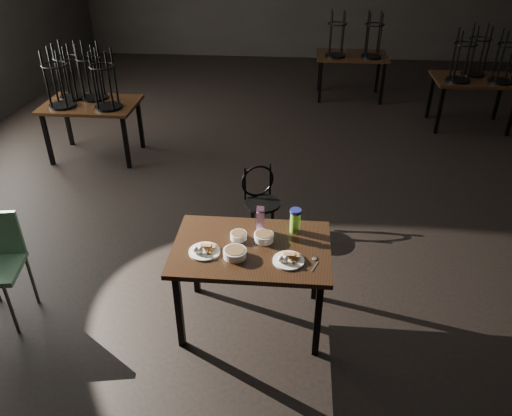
# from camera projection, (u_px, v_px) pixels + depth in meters

# --- Properties ---
(main_table) EXTENTS (1.20, 0.80, 0.75)m
(main_table) POSITION_uv_depth(u_px,v_px,m) (251.00, 255.00, 3.82)
(main_table) COLOR black
(main_table) RESTS_ON ground
(plate_left) EXTENTS (0.23, 0.23, 0.08)m
(plate_left) POSITION_uv_depth(u_px,v_px,m) (204.00, 250.00, 3.71)
(plate_left) COLOR white
(plate_left) RESTS_ON main_table
(plate_right) EXTENTS (0.23, 0.23, 0.08)m
(plate_right) POSITION_uv_depth(u_px,v_px,m) (288.00, 259.00, 3.62)
(plate_right) COLOR white
(plate_right) RESTS_ON main_table
(bowl_near) EXTENTS (0.13, 0.13, 0.05)m
(bowl_near) POSITION_uv_depth(u_px,v_px,m) (239.00, 236.00, 3.86)
(bowl_near) COLOR white
(bowl_near) RESTS_ON main_table
(bowl_far) EXTENTS (0.15, 0.15, 0.06)m
(bowl_far) POSITION_uv_depth(u_px,v_px,m) (264.00, 237.00, 3.84)
(bowl_far) COLOR white
(bowl_far) RESTS_ON main_table
(bowl_big) EXTENTS (0.17, 0.17, 0.06)m
(bowl_big) POSITION_uv_depth(u_px,v_px,m) (235.00, 253.00, 3.66)
(bowl_big) COLOR white
(bowl_big) RESTS_ON main_table
(juice_carton) EXTENTS (0.06, 0.06, 0.23)m
(juice_carton) POSITION_uv_depth(u_px,v_px,m) (260.00, 220.00, 3.90)
(juice_carton) COLOR #851865
(juice_carton) RESTS_ON main_table
(water_bottle) EXTENTS (0.12, 0.12, 0.20)m
(water_bottle) POSITION_uv_depth(u_px,v_px,m) (295.00, 220.00, 3.91)
(water_bottle) COLOR #92E844
(water_bottle) RESTS_ON main_table
(spoon) EXTENTS (0.06, 0.19, 0.01)m
(spoon) POSITION_uv_depth(u_px,v_px,m) (315.00, 259.00, 3.64)
(spoon) COLOR silver
(spoon) RESTS_ON main_table
(bentwood_chair) EXTENTS (0.40, 0.40, 0.76)m
(bentwood_chair) POSITION_uv_depth(u_px,v_px,m) (261.00, 197.00, 5.02)
(bentwood_chair) COLOR black
(bentwood_chair) RESTS_ON ground
(bg_table_left) EXTENTS (1.20, 0.80, 1.48)m
(bg_table_left) POSITION_uv_depth(u_px,v_px,m) (88.00, 99.00, 6.45)
(bg_table_left) COLOR black
(bg_table_left) RESTS_ON ground
(bg_table_right) EXTENTS (1.20, 0.80, 1.48)m
(bg_table_right) POSITION_uv_depth(u_px,v_px,m) (476.00, 77.00, 7.34)
(bg_table_right) COLOR black
(bg_table_right) RESTS_ON ground
(bg_table_far) EXTENTS (1.20, 0.80, 1.48)m
(bg_table_far) POSITION_uv_depth(u_px,v_px,m) (352.00, 55.00, 8.48)
(bg_table_far) COLOR black
(bg_table_far) RESTS_ON ground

